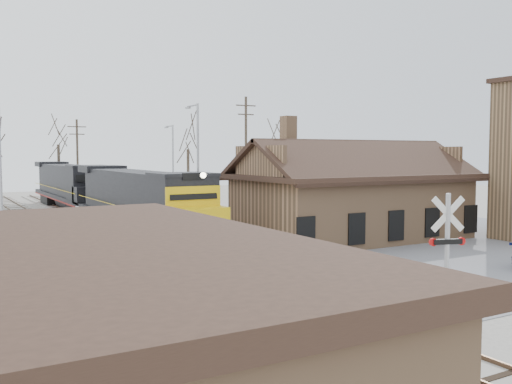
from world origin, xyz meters
The scene contains 17 objects.
ground centered at (0.00, 0.00, 0.00)m, with size 140.00×140.00×0.00m, color #A7A297.
road centered at (0.00, 0.00, 0.01)m, with size 60.00×9.00×0.03m, color slate.
track_main centered at (0.00, 15.00, 0.07)m, with size 3.40×90.00×0.24m.
track_siding centered at (-4.50, 15.00, 0.07)m, with size 3.40×90.00×0.24m.
depot centered at (11.99, 12.00, 2.41)m, with size 15.20×9.31×7.90m.
locomotive_lead centered at (0.00, 18.56, 2.40)m, with size 3.07×20.57×4.57m.
locomotive_trailing centered at (0.00, 39.40, 2.40)m, with size 3.07×20.57×4.32m.
crossbuck_near centered at (2.14, -4.51, 2.02)m, with size 1.20×0.46×4.34m.
crossbuck_far centered at (-6.94, 5.55, 1.69)m, with size 1.01×0.27×3.54m.
streetlight_a centered at (-8.15, 19.97, 5.13)m, with size 0.25×2.04×9.19m.
streetlight_b centered at (4.76, 20.35, 5.06)m, with size 0.25×2.04×9.05m.
streetlight_c centered at (9.07, 35.87, 4.68)m, with size 0.25×2.04×8.30m.
utility_pole_b centered at (2.32, 46.51, 4.80)m, with size 2.00×0.24×9.17m.
utility_pole_c centered at (13.32, 28.62, 5.55)m, with size 2.00×0.24×10.64m.
tree_c centered at (1.07, 50.26, 7.55)m, with size 4.33×4.33×10.61m.
tree_d centered at (12.31, 39.55, 6.92)m, with size 3.97×3.97×9.72m.
tree_e centered at (22.09, 36.56, 6.61)m, with size 3.80×3.80×9.30m.
Camera 1 is at (-11.90, -16.82, 5.62)m, focal length 40.00 mm.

